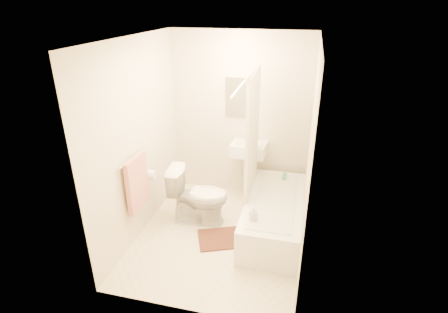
% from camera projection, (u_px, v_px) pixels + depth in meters
% --- Properties ---
extents(floor, '(2.40, 2.40, 0.00)m').
position_uv_depth(floor, '(219.00, 236.00, 4.45)').
color(floor, beige).
rests_on(floor, ground).
extents(ceiling, '(2.40, 2.40, 0.00)m').
position_uv_depth(ceiling, '(218.00, 38.00, 3.46)').
color(ceiling, white).
rests_on(ceiling, ground).
extents(wall_back, '(2.00, 0.02, 2.40)m').
position_uv_depth(wall_back, '(240.00, 117.00, 5.02)').
color(wall_back, beige).
rests_on(wall_back, ground).
extents(wall_left, '(0.02, 2.40, 2.40)m').
position_uv_depth(wall_left, '(138.00, 141.00, 4.17)').
color(wall_left, beige).
rests_on(wall_left, ground).
extents(wall_right, '(0.02, 2.40, 2.40)m').
position_uv_depth(wall_right, '(309.00, 158.00, 3.74)').
color(wall_right, beige).
rests_on(wall_right, ground).
extents(mirror, '(0.40, 0.03, 0.55)m').
position_uv_depth(mirror, '(240.00, 97.00, 4.87)').
color(mirror, white).
rests_on(mirror, wall_back).
extents(curtain_rod, '(0.03, 1.70, 0.03)m').
position_uv_depth(curtain_rod, '(248.00, 78.00, 3.65)').
color(curtain_rod, silver).
rests_on(curtain_rod, wall_back).
extents(shower_curtain, '(0.04, 0.80, 1.55)m').
position_uv_depth(shower_curtain, '(252.00, 135.00, 4.32)').
color(shower_curtain, silver).
rests_on(shower_curtain, curtain_rod).
extents(towel_bar, '(0.02, 0.60, 0.02)m').
position_uv_depth(towel_bar, '(132.00, 158.00, 3.98)').
color(towel_bar, silver).
rests_on(towel_bar, wall_left).
extents(towel, '(0.06, 0.45, 0.66)m').
position_uv_depth(towel, '(137.00, 183.00, 4.11)').
color(towel, '#CC7266').
rests_on(towel, towel_bar).
extents(toilet_paper, '(0.11, 0.12, 0.12)m').
position_uv_depth(toilet_paper, '(151.00, 175.00, 4.47)').
color(toilet_paper, white).
rests_on(toilet_paper, wall_left).
extents(toilet, '(0.82, 0.51, 0.77)m').
position_uv_depth(toilet, '(199.00, 196.00, 4.61)').
color(toilet, silver).
rests_on(toilet, floor).
extents(sink, '(0.51, 0.42, 0.96)m').
position_uv_depth(sink, '(249.00, 168.00, 5.15)').
color(sink, white).
rests_on(sink, floor).
extents(bathtub, '(0.70, 1.61, 0.45)m').
position_uv_depth(bathtub, '(274.00, 215.00, 4.48)').
color(bathtub, white).
rests_on(bathtub, floor).
extents(bath_mat, '(0.70, 0.63, 0.02)m').
position_uv_depth(bath_mat, '(222.00, 238.00, 4.38)').
color(bath_mat, '#4D271D').
rests_on(bath_mat, floor).
extents(soap_bottle, '(0.11, 0.11, 0.18)m').
position_uv_depth(soap_bottle, '(253.00, 213.00, 3.95)').
color(soap_bottle, white).
rests_on(soap_bottle, bathtub).
extents(scrub_brush, '(0.06, 0.18, 0.04)m').
position_uv_depth(scrub_brush, '(284.00, 176.00, 4.92)').
color(scrub_brush, '#39A66E').
rests_on(scrub_brush, bathtub).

